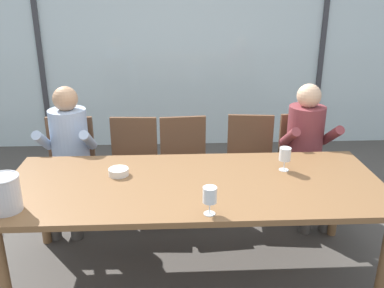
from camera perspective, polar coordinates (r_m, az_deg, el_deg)
The scene contains 17 objects.
ground at distance 4.08m, azimuth -0.44°, elevation -8.23°, with size 14.00×14.00×0.00m, color #4C4742.
window_glass_panel at distance 5.31m, azimuth -1.25°, elevation 13.37°, with size 7.79×0.03×2.60m, color silver.
window_mullion_left at distance 5.53m, azimuth -20.19°, elevation 12.44°, with size 0.06×0.06×2.60m, color #38383D.
window_mullion_right at distance 5.62m, azimuth 17.43°, elevation 12.87°, with size 0.06×0.06×2.60m, color #38383D.
hillside_vineyard at distance 9.30m, azimuth -1.93°, elevation 13.84°, with size 13.79×2.40×1.74m, color #477A38.
dining_table at distance 2.89m, azimuth 0.34°, elevation -6.35°, with size 2.59×1.04×0.72m.
chair_near_curtain at distance 3.92m, azimuth -16.44°, elevation -2.03°, with size 0.45×0.45×0.89m.
chair_left_of_center at distance 3.79m, azimuth -8.06°, elevation -2.16°, with size 0.46×0.46×0.89m.
chair_center at distance 3.77m, azimuth -1.06°, elevation -2.06°, with size 0.47×0.47×0.89m.
chair_right_of_center at distance 3.86m, azimuth 7.98°, elevation -1.74°, with size 0.48×0.48×0.89m.
chair_near_window_right at distance 3.99m, azimuth 15.06°, elevation -1.48°, with size 0.46×0.46×0.89m.
person_pale_blue_shirt at distance 3.71m, azimuth -16.64°, elevation -0.47°, with size 0.47×0.62×1.20m.
person_maroon_top at distance 3.79m, azimuth 15.59°, elevation 0.08°, with size 0.48×0.63×1.20m.
ice_bucket_primary at distance 2.71m, azimuth -24.37°, elevation -6.14°, with size 0.20×0.20×0.22m.
tasting_bowl at distance 3.01m, azimuth -10.03°, elevation -3.78°, with size 0.14×0.14×0.05m, color silver.
wine_glass_by_left_taster at distance 3.08m, azimuth 12.63°, elevation -1.50°, with size 0.08×0.08×0.17m.
wine_glass_near_bucket at distance 2.44m, azimuth 2.45°, elevation -7.15°, with size 0.08×0.08×0.17m.
Camera 1 is at (-0.14, -2.57, 1.98)m, focal length 38.90 mm.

